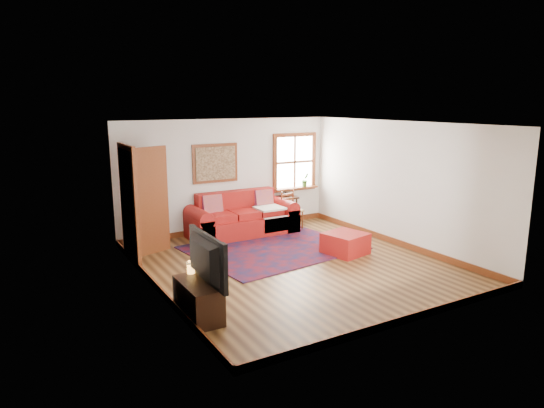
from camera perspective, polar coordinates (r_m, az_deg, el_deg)
ground at (r=8.77m, az=2.53°, el=-7.12°), size 5.50×5.50×0.00m
room_envelope at (r=8.39m, az=2.58°, el=3.63°), size 5.04×5.54×2.52m
window at (r=11.63m, az=2.84°, el=4.28°), size 1.18×0.20×1.38m
doorway at (r=9.23m, az=-15.19°, el=0.32°), size 0.89×1.08×2.14m
framed_artwork at (r=10.63m, az=-6.68°, el=4.78°), size 1.05×0.07×0.85m
persian_rug at (r=9.68m, az=0.10°, el=-5.18°), size 3.39×2.86×0.02m
red_leather_sofa at (r=10.65m, az=-3.57°, el=-1.95°), size 2.37×0.98×0.93m
red_ottoman at (r=9.41m, az=8.61°, el=-4.60°), size 0.85×0.85×0.40m
side_table at (r=11.39m, az=1.47°, el=0.26°), size 0.56×0.42×0.68m
ladder_back_chair at (r=11.06m, az=2.20°, el=-0.57°), size 0.46×0.44×0.87m
media_cabinet at (r=6.71m, az=-8.67°, el=-11.12°), size 0.41×0.90×0.50m
television at (r=6.48m, az=-8.55°, el=-6.45°), size 0.15×1.16×0.67m
candle_hurricane at (r=6.94m, az=-9.54°, el=-7.40°), size 0.12×0.12×0.18m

